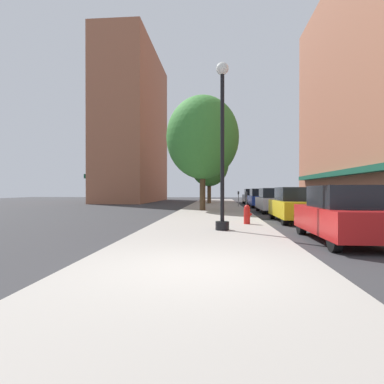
# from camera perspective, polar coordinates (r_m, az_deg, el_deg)

# --- Properties ---
(ground_plane) EXTENTS (90.00, 90.00, 0.00)m
(ground_plane) POSITION_cam_1_polar(r_m,az_deg,el_deg) (24.07, 13.42, -3.31)
(ground_plane) COLOR #2D2D30
(sidewalk_slab) EXTENTS (4.80, 50.00, 0.12)m
(sidewalk_slab) POSITION_cam_1_polar(r_m,az_deg,el_deg) (24.80, 3.88, -3.06)
(sidewalk_slab) COLOR gray
(sidewalk_slab) RESTS_ON ground
(building_far_background) EXTENTS (6.80, 18.00, 20.05)m
(building_far_background) POSITION_cam_1_polar(r_m,az_deg,el_deg) (45.05, -10.17, 11.17)
(building_far_background) COLOR #9E6047
(building_far_background) RESTS_ON ground
(lamppost) EXTENTS (0.48, 0.48, 5.90)m
(lamppost) POSITION_cam_1_polar(r_m,az_deg,el_deg) (11.50, 5.39, 8.72)
(lamppost) COLOR black
(lamppost) RESTS_ON sidewalk_slab
(fire_hydrant) EXTENTS (0.33, 0.26, 0.79)m
(fire_hydrant) POSITION_cam_1_polar(r_m,az_deg,el_deg) (13.59, 9.71, -3.92)
(fire_hydrant) COLOR red
(fire_hydrant) RESTS_ON sidewalk_slab
(parking_meter_near) EXTENTS (0.14, 0.09, 1.31)m
(parking_meter_near) POSITION_cam_1_polar(r_m,az_deg,el_deg) (19.87, 9.58, -1.33)
(parking_meter_near) COLOR slate
(parking_meter_near) RESTS_ON sidewalk_slab
(parking_meter_far) EXTENTS (0.14, 0.09, 1.31)m
(parking_meter_far) POSITION_cam_1_polar(r_m,az_deg,el_deg) (27.68, 8.22, -0.86)
(parking_meter_far) COLOR slate
(parking_meter_far) RESTS_ON sidewalk_slab
(tree_near) EXTENTS (5.07, 5.07, 8.02)m
(tree_near) POSITION_cam_1_polar(r_m,az_deg,el_deg) (22.88, 1.88, 9.60)
(tree_near) COLOR #4C3823
(tree_near) RESTS_ON sidewalk_slab
(tree_mid) EXTENTS (4.13, 4.13, 6.57)m
(tree_mid) POSITION_cam_1_polar(r_m,az_deg,el_deg) (34.59, 3.06, 4.93)
(tree_mid) COLOR #4C3823
(tree_mid) RESTS_ON sidewalk_slab
(car_red) EXTENTS (1.80, 4.30, 1.66)m
(car_red) POSITION_cam_1_polar(r_m,az_deg,el_deg) (10.39, 25.19, -3.65)
(car_red) COLOR black
(car_red) RESTS_ON ground
(car_yellow) EXTENTS (1.80, 4.30, 1.66)m
(car_yellow) POSITION_cam_1_polar(r_m,az_deg,el_deg) (16.16, 17.71, -2.22)
(car_yellow) COLOR black
(car_yellow) RESTS_ON ground
(car_silver) EXTENTS (1.80, 4.30, 1.66)m
(car_silver) POSITION_cam_1_polar(r_m,az_deg,el_deg) (22.46, 14.04, -1.51)
(car_silver) COLOR black
(car_silver) RESTS_ON ground
(car_blue) EXTENTS (1.80, 4.30, 1.66)m
(car_blue) POSITION_cam_1_polar(r_m,az_deg,el_deg) (29.13, 11.90, -1.08)
(car_blue) COLOR black
(car_blue) RESTS_ON ground
(car_black) EXTENTS (1.80, 4.30, 1.66)m
(car_black) POSITION_cam_1_polar(r_m,az_deg,el_deg) (35.78, 10.57, -0.82)
(car_black) COLOR black
(car_black) RESTS_ON ground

